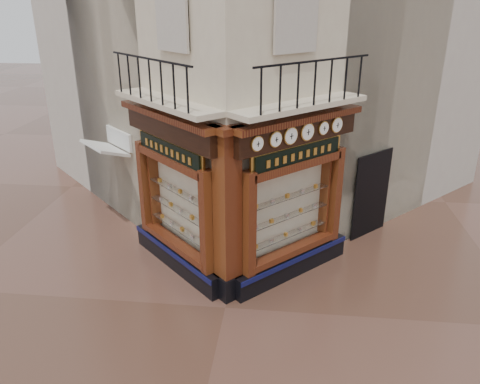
# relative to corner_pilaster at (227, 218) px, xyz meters

# --- Properties ---
(ground) EXTENTS (80.00, 80.00, 0.00)m
(ground) POSITION_rel_corner_pilaster_xyz_m (0.00, -0.50, -1.95)
(ground) COLOR #503225
(ground) RESTS_ON ground
(main_building) EXTENTS (11.31, 11.31, 12.00)m
(main_building) POSITION_rel_corner_pilaster_xyz_m (0.00, 5.66, 4.05)
(main_building) COLOR beige
(main_building) RESTS_ON ground
(neighbour_left) EXTENTS (11.31, 11.31, 11.00)m
(neighbour_left) POSITION_rel_corner_pilaster_xyz_m (-2.47, 8.13, 3.55)
(neighbour_left) COLOR beige
(neighbour_left) RESTS_ON ground
(neighbour_right) EXTENTS (11.31, 11.31, 11.00)m
(neighbour_right) POSITION_rel_corner_pilaster_xyz_m (2.47, 8.13, 3.55)
(neighbour_right) COLOR beige
(neighbour_right) RESTS_ON ground
(shopfront_left) EXTENTS (2.86, 2.86, 3.98)m
(shopfront_left) POSITION_rel_corner_pilaster_xyz_m (-1.41, 1.07, 0.03)
(shopfront_left) COLOR black
(shopfront_left) RESTS_ON ground
(shopfront_right) EXTENTS (2.86, 2.86, 3.98)m
(shopfront_right) POSITION_rel_corner_pilaster_xyz_m (1.41, 1.07, 0.03)
(shopfront_right) COLOR black
(shopfront_right) RESTS_ON ground
(corner_pilaster) EXTENTS (0.85, 0.85, 3.98)m
(corner_pilaster) POSITION_rel_corner_pilaster_xyz_m (0.00, 0.00, 0.00)
(corner_pilaster) COLOR black
(corner_pilaster) RESTS_ON ground
(balcony) EXTENTS (5.94, 2.97, 1.03)m
(balcony) POSITION_rel_corner_pilaster_xyz_m (0.00, 0.99, 2.27)
(balcony) COLOR beige
(balcony) RESTS_ON ground
(clock_a) EXTENTS (0.26, 0.26, 0.32)m
(clock_a) POSITION_rel_corner_pilaster_xyz_m (0.62, 0.01, 1.67)
(clock_a) COLOR #B88E3D
(clock_a) RESTS_ON ground
(clock_b) EXTENTS (0.28, 0.28, 0.34)m
(clock_b) POSITION_rel_corner_pilaster_xyz_m (0.97, 0.36, 1.67)
(clock_b) COLOR #B88E3D
(clock_b) RESTS_ON ground
(clock_c) EXTENTS (0.31, 0.31, 0.39)m
(clock_c) POSITION_rel_corner_pilaster_xyz_m (1.27, 0.67, 1.67)
(clock_c) COLOR #B88E3D
(clock_c) RESTS_ON ground
(clock_d) EXTENTS (0.32, 0.32, 0.41)m
(clock_d) POSITION_rel_corner_pilaster_xyz_m (1.63, 1.03, 1.67)
(clock_d) COLOR #B88E3D
(clock_d) RESTS_ON ground
(clock_e) EXTENTS (0.26, 0.26, 0.32)m
(clock_e) POSITION_rel_corner_pilaster_xyz_m (2.00, 1.39, 1.67)
(clock_e) COLOR #B88E3D
(clock_e) RESTS_ON ground
(clock_f) EXTENTS (0.30, 0.30, 0.37)m
(clock_f) POSITION_rel_corner_pilaster_xyz_m (2.32, 1.71, 1.67)
(clock_f) COLOR #B88E3D
(clock_f) RESTS_ON ground
(awning) EXTENTS (1.66, 1.66, 0.35)m
(awning) POSITION_rel_corner_pilaster_xyz_m (-3.92, 3.21, -1.95)
(awning) COLOR silver
(awning) RESTS_ON ground
(signboard_left) EXTENTS (1.98, 1.98, 0.53)m
(signboard_left) POSITION_rel_corner_pilaster_xyz_m (-1.46, 1.01, 1.15)
(signboard_left) COLOR gold
(signboard_left) RESTS_ON ground
(signboard_right) EXTENTS (1.99, 1.99, 0.53)m
(signboard_right) POSITION_rel_corner_pilaster_xyz_m (1.46, 1.01, 1.15)
(signboard_right) COLOR gold
(signboard_right) RESTS_ON ground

